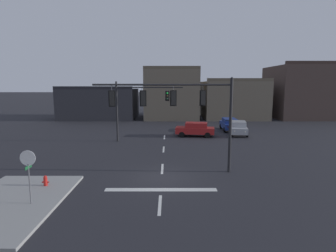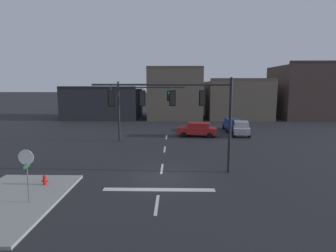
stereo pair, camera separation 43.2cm
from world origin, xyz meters
TOP-DOWN VIEW (x-y plane):
  - ground_plane at (0.00, 0.00)m, footprint 400.00×400.00m
  - sidewalk_near_corner at (-7.54, -4.00)m, footprint 5.00×8.00m
  - stop_bar_paint at (0.00, -2.00)m, footprint 6.40×0.50m
  - lane_centreline at (0.00, 2.00)m, footprint 0.16×26.40m
  - signal_mast_near_side at (1.41, 0.90)m, footprint 8.97×1.34m
  - signal_mast_far_side at (-2.87, 11.52)m, footprint 6.95×0.86m
  - stop_sign at (-6.35, -4.16)m, footprint 0.76×0.64m
  - car_lot_nearside at (8.40, 18.65)m, footprint 1.98×4.48m
  - car_lot_middle at (8.83, 15.57)m, footprint 2.55×4.65m
  - car_lot_farside at (3.57, 14.53)m, footprint 4.63×2.41m
  - fire_hydrant at (-6.70, -1.72)m, footprint 0.40×0.30m
  - building_row at (10.31, 33.23)m, footprint 49.63×13.39m

SIDE VIEW (x-z plane):
  - ground_plane at x=0.00m, z-range 0.00..0.00m
  - lane_centreline at x=0.00m, z-range 0.00..0.01m
  - stop_bar_paint at x=0.00m, z-range 0.00..0.01m
  - sidewalk_near_corner at x=-7.54m, z-range 0.00..0.15m
  - fire_hydrant at x=-6.70m, z-range -0.05..0.70m
  - car_lot_nearside at x=8.40m, z-range 0.05..1.66m
  - car_lot_middle at x=8.83m, z-range 0.05..1.66m
  - car_lot_farside at x=3.57m, z-range 0.05..1.66m
  - stop_sign at x=-6.35m, z-range 0.73..3.56m
  - building_row at x=10.31m, z-range -1.03..8.62m
  - signal_mast_far_side at x=-2.87m, z-range 1.06..7.35m
  - signal_mast_near_side at x=1.41m, z-range 1.40..7.84m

